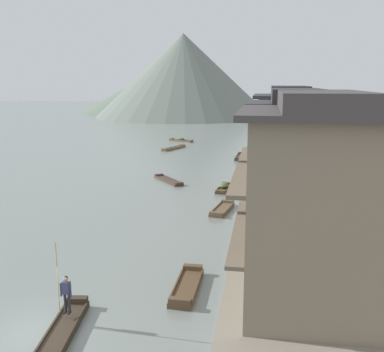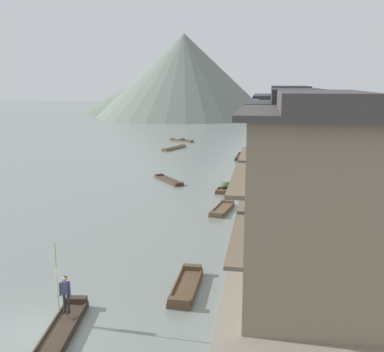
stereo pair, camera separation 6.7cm
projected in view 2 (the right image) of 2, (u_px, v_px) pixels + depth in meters
name	position (u px, v px, depth m)	size (l,w,h in m)	color
ground_plane	(35.00, 334.00, 17.73)	(400.00, 400.00, 0.00)	gray
riverbank_right	(340.00, 180.00, 44.07)	(18.00, 110.00, 0.66)	gray
boat_foreground_poled	(60.00, 332.00, 17.58)	(1.60, 4.96, 0.50)	#33281E
boatman_person	(65.00, 290.00, 18.20)	(0.57, 0.27, 3.04)	black
boat_moored_nearest	(174.00, 148.00, 66.21)	(2.72, 5.30, 0.40)	brown
boat_moored_second	(186.00, 287.00, 21.48)	(1.10, 4.01, 0.49)	brown
boat_moored_third	(168.00, 180.00, 44.76)	(3.74, 4.43, 0.35)	#423328
boat_moored_far	(222.00, 209.00, 34.58)	(1.68, 4.00, 0.40)	brown
boat_midriver_drifting	(181.00, 140.00, 74.71)	(4.34, 2.75, 0.66)	brown
boat_midriver_upstream	(241.00, 157.00, 58.45)	(1.26, 4.91, 0.41)	#423328
boat_upstream_distant	(224.00, 187.00, 41.30)	(1.26, 3.72, 0.65)	brown
house_waterfront_nearest	(315.00, 203.00, 18.19)	(6.56, 7.37, 8.74)	#7F705B
house_waterfront_second	(292.00, 172.00, 24.21)	(5.34, 5.65, 8.74)	#7F705B
house_waterfront_tall	(294.00, 173.00, 30.44)	(6.37, 7.29, 6.14)	#75604C
house_waterfront_narrow	(287.00, 141.00, 37.20)	(5.95, 7.02, 8.74)	#75604C
house_waterfront_far	(287.00, 145.00, 44.12)	(6.54, 7.20, 6.14)	gray
mooring_post_dock_near	(236.00, 252.00, 23.20)	(0.20, 0.20, 0.93)	#473828
mooring_post_dock_mid	(245.00, 206.00, 32.14)	(0.20, 0.20, 0.72)	#473828
hill_far_west	(184.00, 75.00, 126.52)	(49.71, 49.71, 22.84)	slate
hill_far_centre	(176.00, 78.00, 153.02)	(49.20, 49.20, 21.82)	#5B6B5B
hill_far_east	(170.00, 88.00, 146.28)	(57.23, 57.23, 15.15)	#5B6B5B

